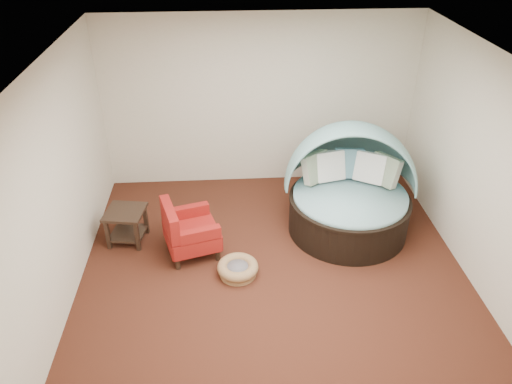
{
  "coord_description": "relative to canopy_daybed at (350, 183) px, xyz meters",
  "views": [
    {
      "loc": [
        -0.58,
        -5.01,
        4.31
      ],
      "look_at": [
        -0.19,
        0.6,
        0.88
      ],
      "focal_mm": 35.0,
      "sensor_mm": 36.0,
      "label": 1
    }
  ],
  "objects": [
    {
      "name": "wall_back",
      "position": [
        -1.18,
        1.52,
        0.67
      ],
      "size": [
        5.0,
        0.0,
        5.0
      ],
      "primitive_type": "plane",
      "rotation": [
        1.57,
        0.0,
        0.0
      ],
      "color": "beige",
      "rests_on": "floor"
    },
    {
      "name": "floor",
      "position": [
        -1.18,
        -0.98,
        -0.73
      ],
      "size": [
        5.0,
        5.0,
        0.0
      ],
      "primitive_type": "plane",
      "color": "#4B2315",
      "rests_on": "ground"
    },
    {
      "name": "canopy_daybed",
      "position": [
        0.0,
        0.0,
        0.0
      ],
      "size": [
        2.01,
        1.96,
        1.58
      ],
      "rotation": [
        0.0,
        0.0,
        -0.15
      ],
      "color": "black",
      "rests_on": "floor"
    },
    {
      "name": "side_table",
      "position": [
        -3.18,
        -0.14,
        -0.41
      ],
      "size": [
        0.6,
        0.6,
        0.5
      ],
      "rotation": [
        0.0,
        0.0,
        -0.16
      ],
      "color": "black",
      "rests_on": "floor"
    },
    {
      "name": "pet_basket",
      "position": [
        -1.65,
        -0.99,
        -0.63
      ],
      "size": [
        0.66,
        0.66,
        0.19
      ],
      "rotation": [
        0.0,
        0.0,
        0.27
      ],
      "color": "olive",
      "rests_on": "floor"
    },
    {
      "name": "wall_right",
      "position": [
        1.32,
        -0.98,
        0.67
      ],
      "size": [
        0.0,
        5.0,
        5.0
      ],
      "primitive_type": "plane",
      "rotation": [
        1.57,
        0.0,
        -1.57
      ],
      "color": "beige",
      "rests_on": "floor"
    },
    {
      "name": "ceiling",
      "position": [
        -1.18,
        -0.98,
        2.07
      ],
      "size": [
        5.0,
        5.0,
        0.0
      ],
      "primitive_type": "plane",
      "rotation": [
        3.14,
        0.0,
        0.0
      ],
      "color": "white",
      "rests_on": "wall_back"
    },
    {
      "name": "red_armchair",
      "position": [
        -2.3,
        -0.5,
        -0.36
      ],
      "size": [
        0.85,
        0.85,
        0.81
      ],
      "rotation": [
        0.0,
        0.0,
        0.28
      ],
      "color": "black",
      "rests_on": "floor"
    },
    {
      "name": "wall_left",
      "position": [
        -3.68,
        -0.98,
        0.67
      ],
      "size": [
        0.0,
        5.0,
        5.0
      ],
      "primitive_type": "plane",
      "rotation": [
        1.57,
        0.0,
        1.57
      ],
      "color": "beige",
      "rests_on": "floor"
    },
    {
      "name": "wall_front",
      "position": [
        -1.18,
        -3.48,
        0.67
      ],
      "size": [
        5.0,
        0.0,
        5.0
      ],
      "primitive_type": "plane",
      "rotation": [
        -1.57,
        0.0,
        0.0
      ],
      "color": "beige",
      "rests_on": "floor"
    }
  ]
}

